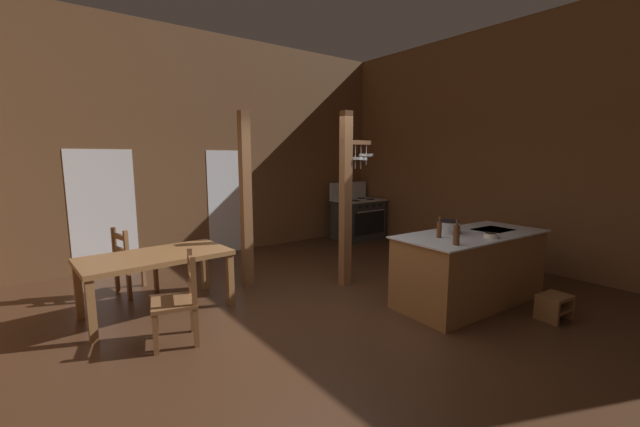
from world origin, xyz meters
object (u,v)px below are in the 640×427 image
at_px(stove_range, 358,218).
at_px(ladderback_chair_by_post, 132,262).
at_px(kitchen_island, 470,268).
at_px(stockpot_on_counter, 448,227).
at_px(ladderback_chair_near_window, 179,300).
at_px(bottle_short_on_counter, 456,235).
at_px(step_stool, 554,305).
at_px(bottle_tall_on_counter, 439,229).
at_px(mixing_bowl_on_counter, 491,235).
at_px(dining_table, 156,261).

distance_m(stove_range, ladderback_chair_by_post, 5.14).
height_order(kitchen_island, stockpot_on_counter, stockpot_on_counter).
bearing_deg(ladderback_chair_near_window, bottle_short_on_counter, -28.37).
height_order(kitchen_island, bottle_short_on_counter, bottle_short_on_counter).
distance_m(step_stool, bottle_tall_on_counter, 1.60).
height_order(step_stool, mixing_bowl_on_counter, mixing_bowl_on_counter).
bearing_deg(stockpot_on_counter, kitchen_island, -37.32).
distance_m(ladderback_chair_by_post, bottle_tall_on_counter, 4.22).
height_order(stove_range, bottle_short_on_counter, stove_range).
distance_m(stove_range, stockpot_on_counter, 4.13).
distance_m(dining_table, bottle_tall_on_counter, 3.52).
distance_m(mixing_bowl_on_counter, bottle_tall_on_counter, 0.64).
relative_size(stove_range, stockpot_on_counter, 3.63).
height_order(step_stool, dining_table, dining_table).
distance_m(kitchen_island, ladderback_chair_by_post, 4.67).
distance_m(stove_range, dining_table, 5.25).
bearing_deg(dining_table, kitchen_island, -32.17).
height_order(ladderback_chair_by_post, stockpot_on_counter, stockpot_on_counter).
xyz_separation_m(dining_table, bottle_tall_on_counter, (2.83, -2.05, 0.39)).
height_order(step_stool, stockpot_on_counter, stockpot_on_counter).
height_order(step_stool, bottle_short_on_counter, bottle_short_on_counter).
xyz_separation_m(stockpot_on_counter, bottle_tall_on_counter, (-0.33, -0.10, 0.02)).
relative_size(kitchen_island, bottle_short_on_counter, 7.49).
xyz_separation_m(stockpot_on_counter, bottle_short_on_counter, (-0.50, -0.46, 0.03)).
bearing_deg(step_stool, ladderback_chair_near_window, 150.40).
bearing_deg(kitchen_island, stockpot_on_counter, 142.68).
xyz_separation_m(ladderback_chair_near_window, bottle_short_on_counter, (2.68, -1.45, 0.60)).
distance_m(kitchen_island, ladderback_chair_near_window, 3.63).
bearing_deg(ladderback_chair_near_window, step_stool, -29.60).
xyz_separation_m(kitchen_island, ladderback_chair_by_post, (-3.53, 3.06, -0.01)).
relative_size(step_stool, ladderback_chair_near_window, 0.41).
bearing_deg(step_stool, bottle_short_on_counter, 147.38).
relative_size(ladderback_chair_near_window, bottle_short_on_counter, 3.22).
bearing_deg(stove_range, kitchen_island, -111.81).
bearing_deg(stockpot_on_counter, bottle_short_on_counter, -137.82).
height_order(stockpot_on_counter, bottle_tall_on_counter, bottle_tall_on_counter).
xyz_separation_m(kitchen_island, dining_table, (-3.41, 2.15, 0.18)).
bearing_deg(bottle_tall_on_counter, stockpot_on_counter, 16.81).
xyz_separation_m(kitchen_island, bottle_short_on_counter, (-0.76, -0.26, 0.58)).
bearing_deg(bottle_tall_on_counter, bottle_short_on_counter, -116.31).
height_order(dining_table, ladderback_chair_by_post, ladderback_chair_by_post).
height_order(ladderback_chair_near_window, bottle_tall_on_counter, bottle_tall_on_counter).
relative_size(step_stool, bottle_tall_on_counter, 1.47).
xyz_separation_m(ladderback_chair_by_post, mixing_bowl_on_counter, (3.45, -3.36, 0.51)).
xyz_separation_m(kitchen_island, ladderback_chair_near_window, (-3.44, 1.18, -0.01)).
bearing_deg(bottle_short_on_counter, kitchen_island, 19.19).
bearing_deg(kitchen_island, bottle_tall_on_counter, 170.76).
height_order(step_stool, ladderback_chair_near_window, ladderback_chair_near_window).
bearing_deg(bottle_tall_on_counter, step_stool, -49.67).
distance_m(mixing_bowl_on_counter, bottle_short_on_counter, 0.69).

